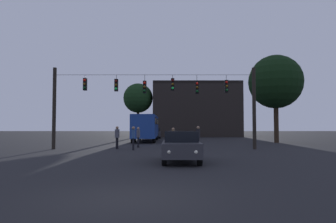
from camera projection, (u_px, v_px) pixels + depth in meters
ground_plane at (159, 143)px, 32.06m from camera, size 168.00×168.00×0.00m
overhead_signal_span at (157, 99)px, 24.14m from camera, size 15.77×0.44×6.32m
city_bus at (147, 125)px, 36.69m from camera, size 2.57×11.00×3.00m
car_near_right at (182, 146)px, 15.46m from camera, size 1.85×4.36×1.52m
car_far_left at (155, 133)px, 45.72m from camera, size 2.08×4.43×1.52m
pedestrian_crossing_left at (140, 136)px, 25.94m from camera, size 0.26×0.37×1.69m
pedestrian_crossing_center at (119, 136)px, 24.35m from camera, size 0.32×0.41×1.76m
pedestrian_crossing_right at (200, 136)px, 24.41m from camera, size 0.35×0.42×1.78m
pedestrian_near_bus at (175, 137)px, 24.17m from camera, size 0.25×0.37×1.66m
pedestrian_trailing at (135, 137)px, 23.06m from camera, size 0.26×0.38×1.75m
corner_building at (196, 111)px, 57.26m from camera, size 14.77×13.44×9.25m
tree_left_silhouette at (139, 98)px, 52.57m from camera, size 4.96×4.96×9.00m
tree_behind_building at (277, 82)px, 33.70m from camera, size 5.79×5.79×9.48m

